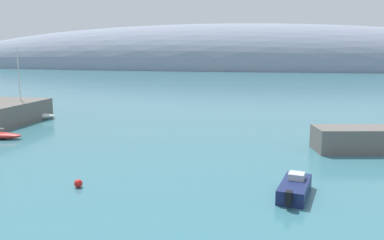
{
  "coord_description": "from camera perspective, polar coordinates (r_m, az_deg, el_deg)",
  "views": [
    {
      "loc": [
        10.24,
        -7.6,
        8.81
      ],
      "look_at": [
        2.56,
        28.33,
        2.36
      ],
      "focal_mm": 37.38,
      "sensor_mm": 36.0,
      "label": 1
    }
  ],
  "objects": [
    {
      "name": "distant_ridge",
      "position": [
        192.83,
        4.03,
        7.32
      ],
      "size": [
        308.28,
        55.66,
        41.97
      ],
      "primitive_type": "ellipsoid",
      "color": "gray",
      "rests_on": "ground"
    },
    {
      "name": "sailboat_white_near_shore",
      "position": [
        55.52,
        -23.12,
        0.56
      ],
      "size": [
        8.43,
        3.91,
        9.19
      ],
      "rotation": [
        0.0,
        0.0,
        0.28
      ],
      "color": "white",
      "rests_on": "water"
    },
    {
      "name": "motorboat_navy_foreground",
      "position": [
        25.54,
        14.43,
        -9.41
      ],
      "size": [
        2.29,
        4.63,
        1.27
      ],
      "rotation": [
        0.0,
        0.0,
        1.39
      ],
      "color": "navy",
      "rests_on": "water"
    },
    {
      "name": "mooring_buoy_red",
      "position": [
        27.26,
        -15.92,
        -8.69
      ],
      "size": [
        0.54,
        0.54,
        0.54
      ],
      "primitive_type": "sphere",
      "color": "red",
      "rests_on": "water"
    }
  ]
}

